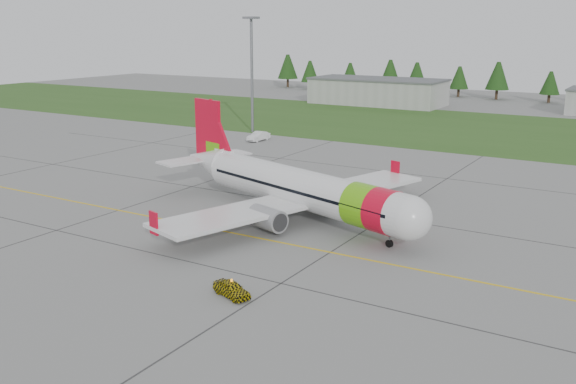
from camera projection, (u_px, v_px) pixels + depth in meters
The scene contains 9 objects.
ground at pixel (178, 259), 53.03m from camera, with size 320.00×320.00×0.00m, color gray.
aircraft at pixel (298, 188), 63.81m from camera, with size 34.08×32.24×10.62m.
follow_me_car at pixel (231, 275), 45.33m from camera, with size 1.33×1.12×3.30m, color #CBB60B.
service_van at pixel (258, 127), 107.61m from camera, with size 1.65×1.56×4.73m, color white.
grass_strip at pixel (464, 129), 120.97m from camera, with size 320.00×50.00×0.03m, color #30561E.
taxi_guideline at pixel (235, 233), 59.65m from camera, with size 120.00×0.25×0.02m, color gold.
hangar_west at pixel (377, 92), 158.46m from camera, with size 32.00×14.00×6.00m, color #A8A8A3.
floodlight_mast at pixel (252, 77), 114.62m from camera, with size 0.50×0.50×20.00m, color slate.
treeline at pixel (528, 81), 166.13m from camera, with size 160.00×8.00×10.00m, color #1C3F14, non-canonical shape.
Camera 1 is at (33.62, -38.05, 18.64)m, focal length 40.00 mm.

